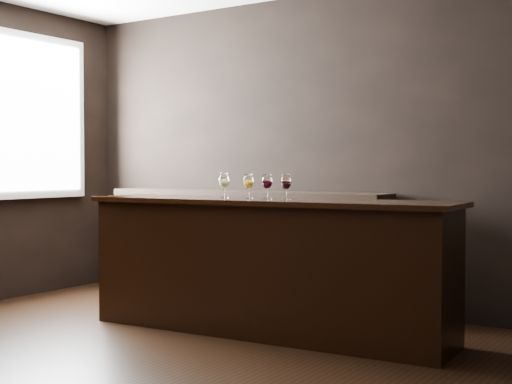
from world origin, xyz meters
The scene contains 9 objects.
ground centered at (0.00, 0.00, 0.00)m, with size 5.00×5.00×0.00m, color black.
room_shell centered at (-0.23, 0.11, 1.81)m, with size 5.02×4.52×2.81m.
bar_counter centered at (0.31, 1.11, 0.49)m, with size 2.79×0.61×0.98m, color black.
bar_top centered at (0.31, 1.11, 1.00)m, with size 2.89×0.67×0.04m, color black.
back_bar_shelf centered at (-0.56, 2.03, 0.52)m, with size 2.87×0.40×1.03m, color black.
glass_white centered at (-0.07, 1.09, 1.14)m, with size 0.08×0.08×0.19m.
glass_amber centered at (0.12, 1.14, 1.14)m, with size 0.08×0.08×0.19m.
glass_red_a centered at (0.31, 1.12, 1.14)m, with size 0.08×0.08×0.19m.
glass_red_b centered at (0.49, 1.08, 1.14)m, with size 0.08×0.08×0.19m.
Camera 1 is at (3.18, -3.39, 1.25)m, focal length 50.00 mm.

